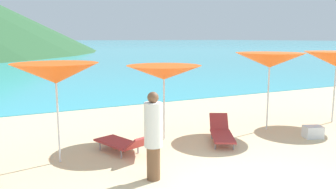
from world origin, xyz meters
name	(u,v)px	position (x,y,z in m)	size (l,w,h in m)	color
ground_plane	(105,107)	(0.00, 10.00, -0.15)	(50.00, 100.00, 0.30)	beige
ocean_water	(2,43)	(0.00, 229.11, 0.01)	(650.00, 440.00, 0.02)	#38B7CC
umbrella_1	(56,73)	(-2.93, 3.56, 2.03)	(1.93, 1.93, 2.26)	silver
umbrella_2	(164,73)	(-0.02, 4.08, 1.88)	(2.05, 2.05, 2.07)	silver
umbrella_3	(270,60)	(3.27, 3.58, 2.14)	(2.27, 2.27, 2.37)	silver
lounge_chair_0	(221,132)	(1.26, 3.16, 0.28)	(1.25, 1.70, 0.65)	#A53333
lounge_chair_2	(124,143)	(-1.43, 3.44, 0.28)	(1.10, 1.76, 0.60)	#A53333
beachgoer_0	(153,134)	(-1.42, 1.70, 0.94)	(0.36, 0.36, 1.78)	brown
cooler_box	(313,132)	(3.82, 2.31, 0.17)	(0.50, 0.36, 0.34)	white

